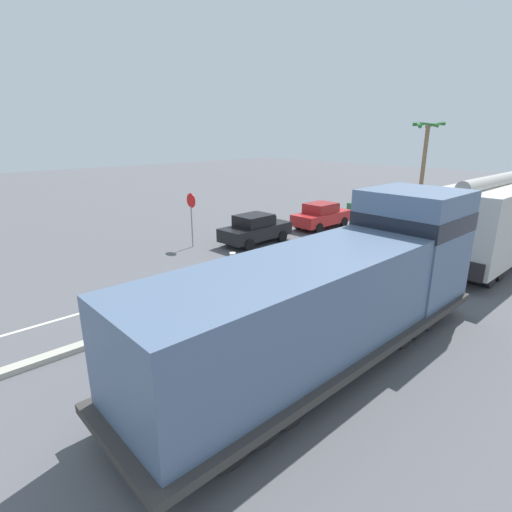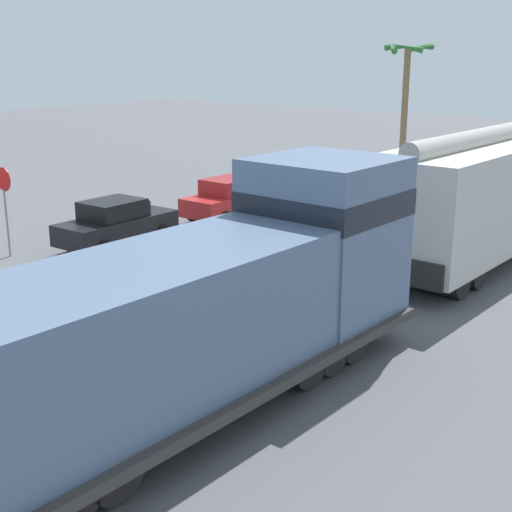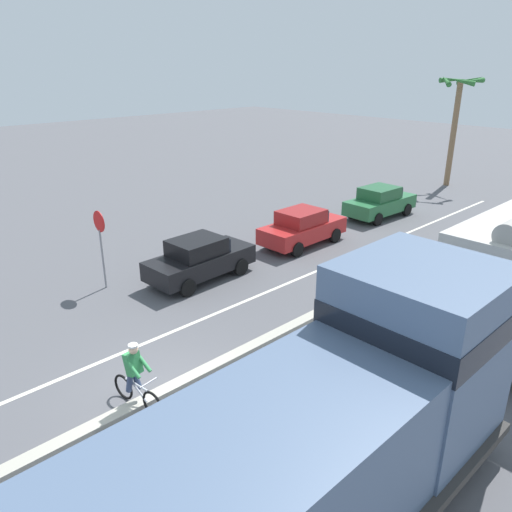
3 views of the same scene
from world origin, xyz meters
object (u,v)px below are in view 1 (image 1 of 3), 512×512
object	(u,v)px
parked_car_green	(373,204)
parked_car_red	(321,215)
cyclist	(232,276)
parked_car_black	(255,229)
stop_sign	(191,210)
locomotive	(344,292)
palm_tree_near	(426,143)
hopper_car_lead	(499,218)

from	to	relation	value
parked_car_green	parked_car_red	bearing A→B (deg)	-89.68
cyclist	parked_car_red	bearing A→B (deg)	112.95
parked_car_red	parked_car_black	bearing A→B (deg)	-91.47
parked_car_red	cyclist	bearing A→B (deg)	-67.05
stop_sign	locomotive	bearing A→B (deg)	-14.37
cyclist	stop_sign	distance (m)	7.33
locomotive	parked_car_black	world-z (taller)	locomotive
stop_sign	parked_car_black	bearing A→B (deg)	59.18
locomotive	cyclist	bearing A→B (deg)	176.96
palm_tree_near	stop_sign	bearing A→B (deg)	-91.99
parked_car_red	cyclist	world-z (taller)	cyclist
locomotive	parked_car_green	distance (m)	20.33
parked_car_red	parked_car_green	xyz separation A→B (m)	(-0.03, 6.15, 0.00)
cyclist	stop_sign	world-z (taller)	stop_sign
stop_sign	palm_tree_near	size ratio (longest dim) A/B	0.41
parked_car_red	cyclist	xyz separation A→B (m)	(4.78, -11.30, 0.00)
locomotive	parked_car_red	xyz separation A→B (m)	(-9.87, 11.57, -0.98)
hopper_car_lead	parked_car_green	world-z (taller)	hopper_car_lead
parked_car_red	palm_tree_near	distance (m)	16.23
locomotive	stop_sign	size ratio (longest dim) A/B	4.03
parked_car_red	palm_tree_near	size ratio (longest dim) A/B	0.61
parked_car_green	palm_tree_near	world-z (taller)	palm_tree_near
hopper_car_lead	cyclist	bearing A→B (deg)	-113.18
hopper_car_lead	stop_sign	distance (m)	14.91
locomotive	stop_sign	bearing A→B (deg)	165.63
hopper_car_lead	stop_sign	size ratio (longest dim) A/B	3.68
parked_car_black	palm_tree_near	size ratio (longest dim) A/B	0.61
hopper_car_lead	cyclist	world-z (taller)	hopper_car_lead
palm_tree_near	locomotive	bearing A→B (deg)	-68.11
hopper_car_lead	parked_car_black	bearing A→B (deg)	-148.27
parked_car_red	stop_sign	bearing A→B (deg)	-102.53
stop_sign	parked_car_red	bearing A→B (deg)	77.47
hopper_car_lead	parked_car_green	bearing A→B (deg)	150.67
hopper_car_lead	parked_car_green	distance (m)	11.43
parked_car_green	palm_tree_near	xyz separation A→B (m)	(-1.03, 9.49, 4.17)
parked_car_red	cyclist	size ratio (longest dim) A/B	2.46
cyclist	palm_tree_near	bearing A→B (deg)	102.24
parked_car_red	parked_car_green	size ratio (longest dim) A/B	0.99
parked_car_green	palm_tree_near	bearing A→B (deg)	96.17
locomotive	parked_car_black	bearing A→B (deg)	149.24
parked_car_red	palm_tree_near	bearing A→B (deg)	93.88
parked_car_black	cyclist	xyz separation A→B (m)	(4.93, -5.69, 0.00)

